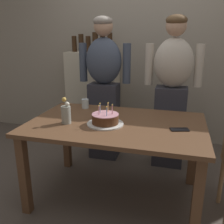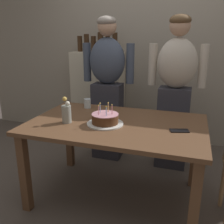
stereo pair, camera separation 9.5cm
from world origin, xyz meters
name	(u,v)px [view 2 (the right image)]	position (x,y,z in m)	size (l,w,h in m)	color
ground_plane	(116,196)	(0.00, 0.00, 0.00)	(10.00, 10.00, 0.00)	#564C44
back_wall	(150,47)	(0.00, 1.55, 1.30)	(5.20, 0.10, 2.60)	#9E9384
dining_table	(116,133)	(0.00, 0.00, 0.64)	(1.50, 0.96, 0.74)	brown
birthday_cake	(105,120)	(-0.08, -0.08, 0.78)	(0.31, 0.31, 0.18)	white
water_glass_near	(87,103)	(-0.42, 0.34, 0.79)	(0.07, 0.07, 0.09)	silver
cell_phone	(179,131)	(0.53, -0.04, 0.74)	(0.14, 0.07, 0.01)	black
flower_vase	(66,113)	(-0.41, -0.13, 0.83)	(0.08, 0.08, 0.23)	#999E93
person_man_bearded	(107,88)	(-0.34, 0.77, 0.87)	(0.61, 0.27, 1.66)	#33333D
person_woman_cardigan	(175,92)	(0.43, 0.77, 0.87)	(0.61, 0.27, 1.66)	#33333D
shelf_cabinet	(98,95)	(-0.68, 1.33, 0.64)	(0.72, 0.30, 1.52)	beige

